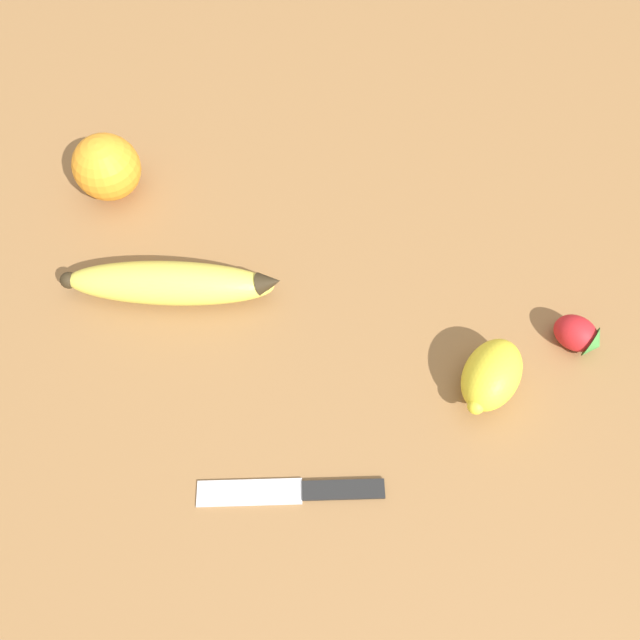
{
  "coord_description": "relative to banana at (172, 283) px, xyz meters",
  "views": [
    {
      "loc": [
        0.23,
        -0.1,
        0.54
      ],
      "look_at": [
        -0.03,
        -0.05,
        0.03
      ],
      "focal_mm": 35.0,
      "sensor_mm": 36.0,
      "label": 1
    }
  ],
  "objects": [
    {
      "name": "ground_plane",
      "position": [
        0.1,
        0.18,
        -0.02
      ],
      "size": [
        3.0,
        3.0,
        0.0
      ],
      "primitive_type": "plane",
      "color": "olive"
    },
    {
      "name": "banana",
      "position": [
        0.0,
        0.0,
        0.0
      ],
      "size": [
        0.09,
        0.22,
        0.04
      ],
      "rotation": [
        0.0,
        0.0,
        1.35
      ],
      "color": "#DBCC4C",
      "rests_on": "ground_plane"
    },
    {
      "name": "orange",
      "position": [
        -0.15,
        -0.05,
        0.01
      ],
      "size": [
        0.07,
        0.07,
        0.07
      ],
      "color": "orange",
      "rests_on": "ground_plane"
    },
    {
      "name": "strawberry",
      "position": [
        0.13,
        0.37,
        -0.0
      ],
      "size": [
        0.05,
        0.05,
        0.03
      ],
      "rotation": [
        0.0,
        0.0,
        0.76
      ],
      "color": "red",
      "rests_on": "ground_plane"
    },
    {
      "name": "lemon",
      "position": [
        0.15,
        0.27,
        0.0
      ],
      "size": [
        0.09,
        0.09,
        0.05
      ],
      "rotation": [
        0.0,
        0.0,
        5.56
      ],
      "color": "yellow",
      "rests_on": "ground_plane"
    },
    {
      "name": "paring_knife",
      "position": [
        0.21,
        0.09,
        -0.02
      ],
      "size": [
        0.04,
        0.16,
        0.01
      ],
      "rotation": [
        0.0,
        0.0,
        2.98
      ],
      "color": "silver",
      "rests_on": "ground_plane"
    }
  ]
}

